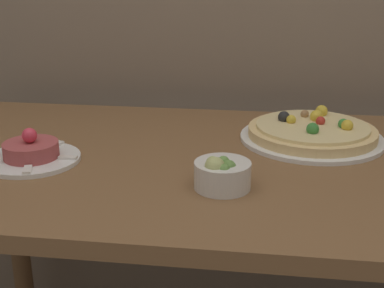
% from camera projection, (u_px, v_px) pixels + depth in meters
% --- Properties ---
extents(dining_table, '(1.46, 0.79, 0.79)m').
position_uv_depth(dining_table, '(215.00, 199.00, 1.22)').
color(dining_table, brown).
rests_on(dining_table, ground_plane).
extents(pizza_plate, '(0.35, 0.35, 0.06)m').
position_uv_depth(pizza_plate, '(312.00, 133.00, 1.30)').
color(pizza_plate, white).
rests_on(pizza_plate, dining_table).
extents(tartare_plate, '(0.21, 0.21, 0.08)m').
position_uv_depth(tartare_plate, '(31.00, 154.00, 1.17)').
color(tartare_plate, white).
rests_on(tartare_plate, dining_table).
extents(small_bowl, '(0.11, 0.11, 0.07)m').
position_uv_depth(small_bowl, '(222.00, 174.00, 1.03)').
color(small_bowl, silver).
rests_on(small_bowl, dining_table).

